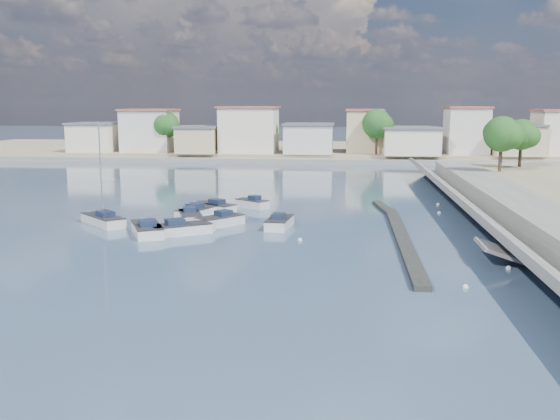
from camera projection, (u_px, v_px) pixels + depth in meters
name	position (u px, v px, depth m)	size (l,w,h in m)	color
ground	(324.00, 187.00, 77.15)	(400.00, 400.00, 0.00)	#2E435D
seawall_walkway	(549.00, 225.00, 48.64)	(5.00, 90.00, 1.80)	slate
breakwater	(398.00, 232.00, 49.64)	(2.00, 31.02, 0.35)	black
far_shore_land	(333.00, 151.00, 128.01)	(160.00, 40.00, 1.40)	gray
far_shore_quay	(330.00, 161.00, 107.48)	(160.00, 2.50, 0.80)	slate
far_town	(391.00, 134.00, 111.41)	(113.01, 12.80, 8.35)	beige
shore_trees	(381.00, 128.00, 102.81)	(74.56, 38.32, 7.92)	#38281E
motorboat_a	(146.00, 229.00, 49.58)	(3.96, 5.57, 1.48)	silver
motorboat_b	(280.00, 223.00, 52.31)	(2.18, 4.80, 1.48)	silver
motorboat_c	(212.00, 208.00, 59.71)	(4.72, 3.82, 1.48)	silver
motorboat_d	(218.00, 222.00, 52.71)	(4.03, 4.36, 1.48)	silver
motorboat_e	(200.00, 212.00, 57.44)	(3.63, 5.36, 1.48)	silver
motorboat_f	(251.00, 204.00, 62.06)	(3.65, 3.18, 1.48)	silver
motorboat_g	(191.00, 218.00, 54.42)	(3.18, 5.09, 1.48)	silver
motorboat_h	(184.00, 229.00, 49.52)	(4.95, 4.16, 1.48)	silver
sailboat	(102.00, 220.00, 53.33)	(5.01, 4.91, 9.00)	silver
mooring_buoys	(392.00, 229.00, 51.36)	(19.28, 29.87, 0.35)	white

